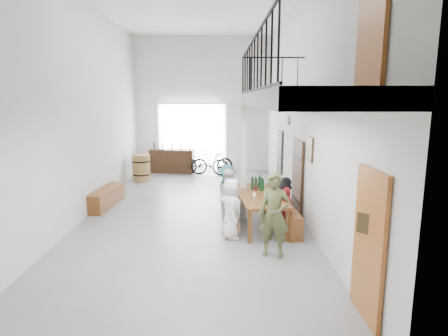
{
  "coord_description": "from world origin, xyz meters",
  "views": [
    {
      "loc": [
        0.67,
        -9.65,
        2.99
      ],
      "look_at": [
        0.81,
        -0.5,
        1.31
      ],
      "focal_mm": 30.0,
      "sensor_mm": 36.0,
      "label": 1
    }
  ],
  "objects_px": {
    "bench_inner": "(230,218)",
    "host_standing": "(274,215)",
    "oak_barrel": "(141,168)",
    "serving_counter": "(172,161)",
    "side_bench": "(107,197)",
    "tasting_table": "(259,198)",
    "bicycle_near": "(205,162)"
  },
  "relations": [
    {
      "from": "bench_inner",
      "to": "host_standing",
      "type": "xyz_separation_m",
      "value": [
        0.78,
        -1.75,
        0.62
      ]
    },
    {
      "from": "side_bench",
      "to": "serving_counter",
      "type": "bearing_deg",
      "value": 75.7
    },
    {
      "from": "side_bench",
      "to": "host_standing",
      "type": "relative_size",
      "value": 1.12
    },
    {
      "from": "side_bench",
      "to": "host_standing",
      "type": "xyz_separation_m",
      "value": [
        4.23,
        -3.5,
        0.57
      ]
    },
    {
      "from": "oak_barrel",
      "to": "side_bench",
      "type": "bearing_deg",
      "value": -95.03
    },
    {
      "from": "oak_barrel",
      "to": "serving_counter",
      "type": "height_order",
      "value": "oak_barrel"
    },
    {
      "from": "bench_inner",
      "to": "bicycle_near",
      "type": "height_order",
      "value": "bicycle_near"
    },
    {
      "from": "bench_inner",
      "to": "serving_counter",
      "type": "xyz_separation_m",
      "value": [
        -2.19,
        6.71,
        0.28
      ]
    },
    {
      "from": "oak_barrel",
      "to": "serving_counter",
      "type": "xyz_separation_m",
      "value": [
        0.96,
        1.53,
        -0.01
      ]
    },
    {
      "from": "tasting_table",
      "to": "bicycle_near",
      "type": "height_order",
      "value": "bicycle_near"
    },
    {
      "from": "host_standing",
      "to": "serving_counter",
      "type": "bearing_deg",
      "value": 125.88
    },
    {
      "from": "bench_inner",
      "to": "host_standing",
      "type": "distance_m",
      "value": 2.02
    },
    {
      "from": "serving_counter",
      "to": "bicycle_near",
      "type": "distance_m",
      "value": 1.44
    },
    {
      "from": "bench_inner",
      "to": "oak_barrel",
      "type": "distance_m",
      "value": 6.07
    },
    {
      "from": "tasting_table",
      "to": "bench_inner",
      "type": "xyz_separation_m",
      "value": [
        -0.67,
        0.02,
        -0.5
      ]
    },
    {
      "from": "serving_counter",
      "to": "oak_barrel",
      "type": "bearing_deg",
      "value": -112.35
    },
    {
      "from": "bicycle_near",
      "to": "host_standing",
      "type": "bearing_deg",
      "value": -155.54
    },
    {
      "from": "side_bench",
      "to": "bicycle_near",
      "type": "bearing_deg",
      "value": 59.68
    },
    {
      "from": "host_standing",
      "to": "bicycle_near",
      "type": "relative_size",
      "value": 0.84
    },
    {
      "from": "bicycle_near",
      "to": "side_bench",
      "type": "bearing_deg",
      "value": 162.78
    },
    {
      "from": "side_bench",
      "to": "serving_counter",
      "type": "xyz_separation_m",
      "value": [
        1.27,
        4.97,
        0.22
      ]
    },
    {
      "from": "oak_barrel",
      "to": "bicycle_near",
      "type": "bearing_deg",
      "value": 24.43
    },
    {
      "from": "tasting_table",
      "to": "side_bench",
      "type": "distance_m",
      "value": 4.51
    },
    {
      "from": "oak_barrel",
      "to": "bicycle_near",
      "type": "relative_size",
      "value": 0.5
    },
    {
      "from": "bench_inner",
      "to": "side_bench",
      "type": "bearing_deg",
      "value": 152.48
    },
    {
      "from": "tasting_table",
      "to": "bicycle_near",
      "type": "distance_m",
      "value": 6.44
    },
    {
      "from": "tasting_table",
      "to": "serving_counter",
      "type": "xyz_separation_m",
      "value": [
        -2.86,
        6.74,
        -0.22
      ]
    },
    {
      "from": "tasting_table",
      "to": "host_standing",
      "type": "relative_size",
      "value": 1.49
    },
    {
      "from": "bench_inner",
      "to": "serving_counter",
      "type": "distance_m",
      "value": 7.07
    },
    {
      "from": "side_bench",
      "to": "oak_barrel",
      "type": "xyz_separation_m",
      "value": [
        0.3,
        3.44,
        0.23
      ]
    },
    {
      "from": "bench_inner",
      "to": "oak_barrel",
      "type": "xyz_separation_m",
      "value": [
        -3.15,
        5.18,
        0.28
      ]
    },
    {
      "from": "side_bench",
      "to": "oak_barrel",
      "type": "bearing_deg",
      "value": 84.97
    }
  ]
}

